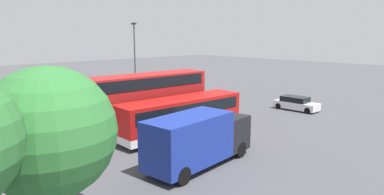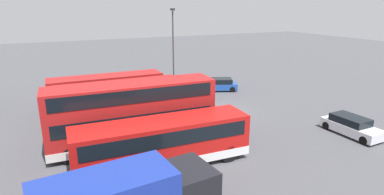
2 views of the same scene
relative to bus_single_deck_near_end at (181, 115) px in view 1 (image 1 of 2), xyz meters
The scene contains 12 objects.
ground_plane 11.55m from the bus_single_deck_near_end, 51.43° to the right, with size 140.00×140.00×0.00m, color #47474C.
bus_single_deck_near_end is the anchor object (origin of this frame).
bus_double_decker_second 3.82m from the bus_single_deck_near_end, 13.28° to the left, with size 3.05×11.55×4.55m.
bus_single_deck_third 7.03m from the bus_single_deck_near_end, ahead, with size 2.71×11.63×2.95m.
bus_single_deck_fourth 10.83m from the bus_single_deck_near_end, ahead, with size 2.75×11.17×2.95m.
bus_single_deck_fifth 14.22m from the bus_single_deck_near_end, ahead, with size 2.70×11.04×2.95m.
box_truck_blue 6.53m from the bus_single_deck_near_end, 146.81° to the left, with size 3.23×7.71×3.20m.
car_hatchback_silver 18.62m from the bus_single_deck_near_end, 40.81° to the right, with size 3.15×4.32×1.43m.
car_small_green 14.83m from the bus_single_deck_near_end, 95.85° to the right, with size 4.51×1.94×1.43m.
lamp_post_tall 19.32m from the bus_single_deck_near_end, 23.90° to the right, with size 0.70×0.30×9.24m.
waste_bin_yellow 21.77m from the bus_single_deck_near_end, 13.69° to the right, with size 0.60×0.60×0.95m, color #197F33.
tree_midright 14.44m from the bus_single_deck_near_end, 117.47° to the left, with size 5.12×5.12×6.66m.
Camera 1 is at (-26.56, 26.37, 7.77)m, focal length 32.26 mm.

